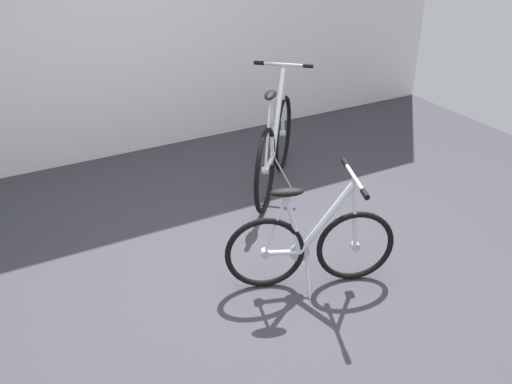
# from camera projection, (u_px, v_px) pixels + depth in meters

# --- Properties ---
(ground_plane) EXTENTS (7.48, 7.48, 0.00)m
(ground_plane) POSITION_uv_depth(u_px,v_px,m) (258.00, 280.00, 3.95)
(ground_plane) COLOR #38383F
(folding_bike_foreground) EXTENTS (1.09, 0.57, 0.82)m
(folding_bike_foreground) POSITION_uv_depth(u_px,v_px,m) (311.00, 244.00, 3.78)
(folding_bike_foreground) COLOR black
(folding_bike_foreground) RESTS_ON ground_plane
(display_bike_left) EXTENTS (1.05, 1.18, 1.06)m
(display_bike_left) POSITION_uv_depth(u_px,v_px,m) (275.00, 147.00, 5.00)
(display_bike_left) COLOR black
(display_bike_left) RESTS_ON ground_plane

